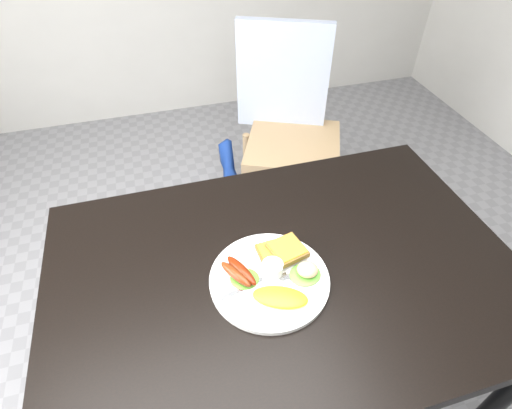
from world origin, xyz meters
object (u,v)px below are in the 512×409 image
Objects in this scene: person at (273,145)px; dining_chair at (293,146)px; dining_table at (284,272)px; plate at (269,279)px.

dining_chair is at bearing -110.42° from person.
dining_table reaches higher than dining_chair.
plate reaches higher than dining_table.
dining_table is at bearing 31.57° from plate.
plate is at bearing -148.43° from dining_table.
person reaches higher than dining_table.
dining_table is 4.05× the size of plate.
dining_chair is 1.48× the size of plate.
person reaches higher than dining_chair.
person is at bearing 76.30° from dining_table.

